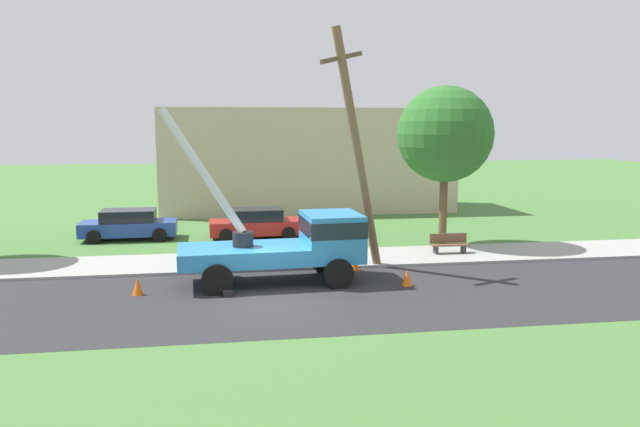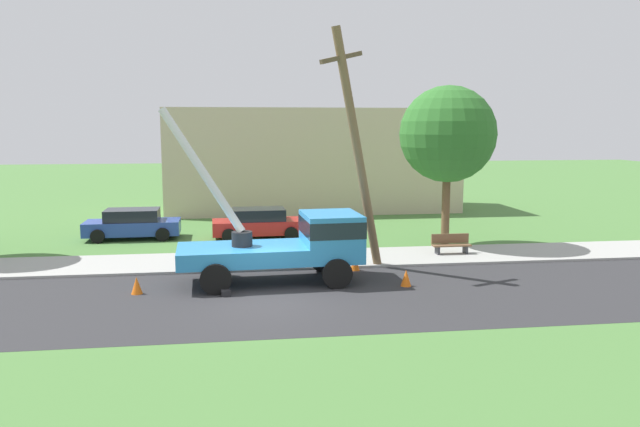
# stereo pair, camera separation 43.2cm
# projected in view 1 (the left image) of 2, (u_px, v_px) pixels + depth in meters

# --- Properties ---
(ground_plane) EXTENTS (120.00, 120.00, 0.00)m
(ground_plane) POSITION_uv_depth(u_px,v_px,m) (252.00, 233.00, 30.79)
(ground_plane) COLOR #477538
(road_asphalt) EXTENTS (80.00, 7.35, 0.01)m
(road_asphalt) POSITION_uv_depth(u_px,v_px,m) (270.00, 299.00, 19.06)
(road_asphalt) COLOR #2B2B2D
(road_asphalt) RESTS_ON ground
(sidewalk_strip) EXTENTS (80.00, 3.38, 0.10)m
(sidewalk_strip) POSITION_uv_depth(u_px,v_px,m) (260.00, 261.00, 24.29)
(sidewalk_strip) COLOR #9E9E99
(sidewalk_strip) RESTS_ON ground
(utility_truck) EXTENTS (6.88, 3.21, 5.98)m
(utility_truck) POSITION_uv_depth(u_px,v_px,m) (295.00, 241.00, 21.10)
(utility_truck) COLOR #2D84C6
(utility_truck) RESTS_ON ground
(leaning_utility_pole) EXTENTS (2.65, 1.54, 8.83)m
(leaning_utility_pole) POSITION_uv_depth(u_px,v_px,m) (357.00, 148.00, 22.35)
(leaning_utility_pole) COLOR brown
(leaning_utility_pole) RESTS_ON ground
(traffic_cone_ahead) EXTENTS (0.36, 0.36, 0.56)m
(traffic_cone_ahead) POSITION_uv_depth(u_px,v_px,m) (407.00, 278.00, 20.66)
(traffic_cone_ahead) COLOR orange
(traffic_cone_ahead) RESTS_ON ground
(traffic_cone_behind) EXTENTS (0.36, 0.36, 0.56)m
(traffic_cone_behind) POSITION_uv_depth(u_px,v_px,m) (138.00, 286.00, 19.53)
(traffic_cone_behind) COLOR orange
(traffic_cone_behind) RESTS_ON ground
(traffic_cone_curbside) EXTENTS (0.36, 0.36, 0.56)m
(traffic_cone_curbside) POSITION_uv_depth(u_px,v_px,m) (355.00, 263.00, 22.88)
(traffic_cone_curbside) COLOR orange
(traffic_cone_curbside) RESTS_ON ground
(parked_sedan_blue) EXTENTS (4.44, 2.09, 1.42)m
(parked_sedan_blue) POSITION_uv_depth(u_px,v_px,m) (129.00, 225.00, 29.03)
(parked_sedan_blue) COLOR #263F99
(parked_sedan_blue) RESTS_ON ground
(parked_sedan_red) EXTENTS (4.46, 2.13, 1.42)m
(parked_sedan_red) POSITION_uv_depth(u_px,v_px,m) (256.00, 223.00, 29.38)
(parked_sedan_red) COLOR #B21E1E
(parked_sedan_red) RESTS_ON ground
(park_bench) EXTENTS (1.60, 0.45, 0.90)m
(park_bench) POSITION_uv_depth(u_px,v_px,m) (449.00, 244.00, 25.52)
(park_bench) COLOR brown
(park_bench) RESTS_ON ground
(roadside_tree_near) EXTENTS (4.25, 4.25, 7.11)m
(roadside_tree_near) POSITION_uv_depth(u_px,v_px,m) (445.00, 135.00, 27.09)
(roadside_tree_near) COLOR brown
(roadside_tree_near) RESTS_ON ground
(lowrise_building_backdrop) EXTENTS (18.00, 6.00, 6.40)m
(lowrise_building_backdrop) POSITION_uv_depth(u_px,v_px,m) (307.00, 160.00, 39.09)
(lowrise_building_backdrop) COLOR #C6B293
(lowrise_building_backdrop) RESTS_ON ground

